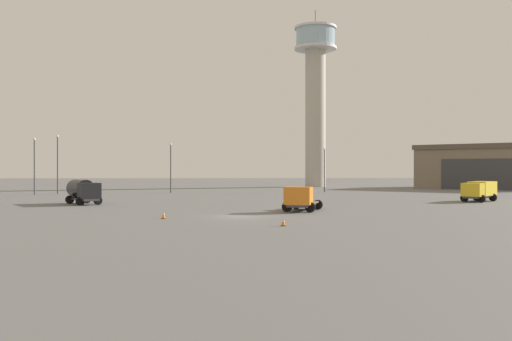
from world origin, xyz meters
TOP-DOWN VIEW (x-y plane):
  - ground_plane at (0.00, 0.00)m, footprint 400.00×400.00m
  - control_tower at (19.73, 79.55)m, footprint 9.86×9.86m
  - hangar at (54.60, 65.66)m, footprint 31.94×30.72m
  - truck_fuel_tanker_black at (-18.25, 18.08)m, footprint 5.14×6.33m
  - truck_box_yellow at (31.34, 20.73)m, footprint 6.12×6.08m
  - truck_flatbed_orange at (6.15, 5.74)m, footprint 4.59×6.66m
  - light_post_west at (-29.30, 44.96)m, footprint 0.44×0.44m
  - light_post_east at (-32.00, 41.80)m, footprint 0.44×0.44m
  - light_post_north at (16.44, 49.56)m, footprint 0.44×0.44m
  - light_post_centre at (-10.93, 48.78)m, footprint 0.44×0.44m
  - traffic_cone_near_left at (2.94, -8.00)m, footprint 0.36×0.36m
  - traffic_cone_near_right at (-6.51, -1.65)m, footprint 0.36×0.36m

SIDE VIEW (x-z plane):
  - ground_plane at x=0.00m, z-range 0.00..0.00m
  - traffic_cone_near_left at x=2.94m, z-range 0.00..0.60m
  - traffic_cone_near_right at x=-6.51m, z-range 0.00..0.68m
  - truck_flatbed_orange at x=6.15m, z-range -0.02..2.44m
  - truck_box_yellow at x=31.34m, z-range 0.21..2.77m
  - truck_fuel_tanker_black at x=-18.25m, z-range 0.18..3.10m
  - hangar at x=54.60m, z-range 0.02..9.31m
  - light_post_north at x=16.44m, z-range 0.81..8.72m
  - light_post_centre at x=-10.93m, z-range 0.83..9.56m
  - light_post_east at x=-32.00m, z-range 0.84..10.05m
  - light_post_west at x=-29.30m, z-range 0.86..10.72m
  - control_tower at x=19.73m, z-range 2.59..44.05m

